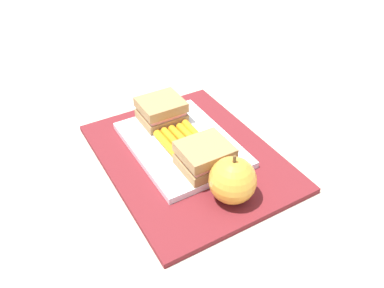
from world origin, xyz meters
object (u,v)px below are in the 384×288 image
Objects in this scene: carrot_sticks_bundle at (181,138)px; apple at (233,180)px; food_tray at (182,144)px; sandwich_half_left at (161,111)px; sandwich_half_right at (205,156)px.

apple is (0.15, 0.01, 0.02)m from carrot_sticks_bundle.
sandwich_half_left is at bearing 180.00° from food_tray.
carrot_sticks_bundle reaches higher than food_tray.
sandwich_half_right reaches higher than carrot_sticks_bundle.
carrot_sticks_bundle is (0.08, -0.00, -0.02)m from sandwich_half_left.
sandwich_half_right is at bearing 0.25° from carrot_sticks_bundle.
food_tray is 2.88× the size of sandwich_half_left.
food_tray is at bearing -177.95° from apple.
apple is at bearing 1.35° from sandwich_half_left.
sandwich_half_left reaches higher than carrot_sticks_bundle.
apple is at bearing 2.17° from carrot_sticks_bundle.
food_tray is 0.01m from carrot_sticks_bundle.
apple is (0.07, 0.01, 0.00)m from sandwich_half_right.
sandwich_half_right is at bearing 0.00° from sandwich_half_left.
sandwich_half_right is (0.08, 0.00, 0.03)m from food_tray.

